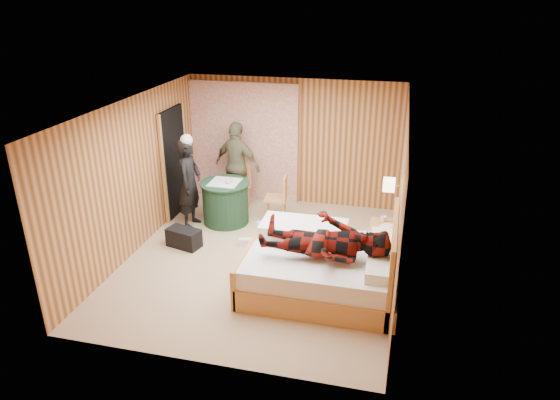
% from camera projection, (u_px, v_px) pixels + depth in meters
% --- Properties ---
extents(floor, '(4.20, 5.00, 0.01)m').
position_uv_depth(floor, '(261.00, 259.00, 8.08)').
color(floor, tan).
rests_on(floor, ground).
extents(ceiling, '(4.20, 5.00, 0.01)m').
position_uv_depth(ceiling, '(258.00, 106.00, 7.10)').
color(ceiling, white).
rests_on(ceiling, wall_back).
extents(wall_back, '(4.20, 0.02, 2.50)m').
position_uv_depth(wall_back, '(294.00, 142.00, 9.83)').
color(wall_back, '#CA804D').
rests_on(wall_back, floor).
extents(wall_left, '(0.02, 5.00, 2.50)m').
position_uv_depth(wall_left, '(134.00, 176.00, 8.05)').
color(wall_left, '#CA804D').
rests_on(wall_left, floor).
extents(wall_right, '(0.02, 5.00, 2.50)m').
position_uv_depth(wall_right, '(400.00, 200.00, 7.14)').
color(wall_right, '#CA804D').
rests_on(wall_right, floor).
extents(curtain, '(2.20, 0.08, 2.40)m').
position_uv_depth(curtain, '(244.00, 142.00, 10.00)').
color(curtain, beige).
rests_on(curtain, floor).
extents(doorway, '(0.06, 0.90, 2.05)m').
position_uv_depth(doorway, '(174.00, 163.00, 9.38)').
color(doorway, black).
rests_on(doorway, floor).
extents(wall_lamp, '(0.26, 0.24, 0.16)m').
position_uv_depth(wall_lamp, '(389.00, 185.00, 7.56)').
color(wall_lamp, gold).
rests_on(wall_lamp, wall_right).
extents(bed, '(2.18, 1.72, 1.18)m').
position_uv_depth(bed, '(324.00, 267.00, 7.19)').
color(bed, tan).
rests_on(bed, floor).
extents(nightstand, '(0.43, 0.58, 0.56)m').
position_uv_depth(nightstand, '(381.00, 240.00, 8.08)').
color(nightstand, tan).
rests_on(nightstand, floor).
extents(round_table, '(0.90, 0.90, 0.80)m').
position_uv_depth(round_table, '(226.00, 202.00, 9.22)').
color(round_table, '#1B3B25').
rests_on(round_table, floor).
extents(chair_far, '(0.53, 0.53, 0.93)m').
position_uv_depth(chair_far, '(239.00, 182.00, 9.79)').
color(chair_far, tan).
rests_on(chair_far, floor).
extents(chair_near, '(0.43, 0.43, 0.87)m').
position_uv_depth(chair_near, '(280.00, 194.00, 9.29)').
color(chair_near, tan).
rests_on(chair_near, floor).
extents(duffel_bag, '(0.62, 0.43, 0.32)m').
position_uv_depth(duffel_bag, '(184.00, 238.00, 8.42)').
color(duffel_bag, black).
rests_on(duffel_bag, floor).
extents(sneaker_left, '(0.29, 0.15, 0.12)m').
position_uv_depth(sneaker_left, '(264.00, 226.00, 9.08)').
color(sneaker_left, silver).
rests_on(sneaker_left, floor).
extents(sneaker_right, '(0.29, 0.18, 0.12)m').
position_uv_depth(sneaker_right, '(247.00, 242.00, 8.50)').
color(sneaker_right, silver).
rests_on(sneaker_right, floor).
extents(woman_standing, '(0.40, 0.61, 1.65)m').
position_uv_depth(woman_standing, '(190.00, 183.00, 8.93)').
color(woman_standing, black).
rests_on(woman_standing, floor).
extents(man_at_table, '(1.09, 0.70, 1.72)m').
position_uv_depth(man_at_table, '(238.00, 166.00, 9.72)').
color(man_at_table, '#686345').
rests_on(man_at_table, floor).
extents(man_on_bed, '(0.86, 0.67, 1.77)m').
position_uv_depth(man_on_bed, '(325.00, 232.00, 6.72)').
color(man_on_bed, '#650F09').
rests_on(man_on_bed, bed).
extents(book_lower, '(0.21, 0.26, 0.02)m').
position_uv_depth(book_lower, '(383.00, 226.00, 7.92)').
color(book_lower, silver).
rests_on(book_lower, nightstand).
extents(book_upper, '(0.27, 0.28, 0.02)m').
position_uv_depth(book_upper, '(383.00, 224.00, 7.91)').
color(book_upper, silver).
rests_on(book_upper, nightstand).
extents(cup_nightstand, '(0.10, 0.10, 0.09)m').
position_uv_depth(cup_nightstand, '(383.00, 219.00, 8.07)').
color(cup_nightstand, silver).
rests_on(cup_nightstand, nightstand).
extents(cup_table, '(0.13, 0.13, 0.10)m').
position_uv_depth(cup_table, '(229.00, 181.00, 8.98)').
color(cup_table, silver).
rests_on(cup_table, round_table).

